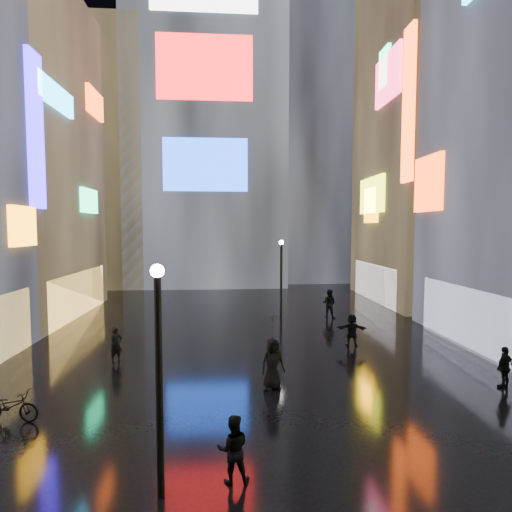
{
  "coord_description": "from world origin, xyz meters",
  "views": [
    {
      "loc": [
        -1.01,
        -1.77,
        5.96
      ],
      "look_at": [
        0.0,
        12.0,
        5.0
      ],
      "focal_mm": 28.0,
      "sensor_mm": 36.0,
      "label": 1
    }
  ],
  "objects": [
    {
      "name": "building_right_far",
      "position": [
        15.98,
        30.0,
        13.98
      ],
      "size": [
        10.28,
        12.0,
        28.0
      ],
      "color": "black",
      "rests_on": "ground"
    },
    {
      "name": "ground",
      "position": [
        0.0,
        20.0,
        0.0
      ],
      "size": [
        140.0,
        140.0,
        0.0
      ],
      "primitive_type": "plane",
      "color": "black",
      "rests_on": "ground"
    },
    {
      "name": "pedestrian_6",
      "position": [
        -5.94,
        16.03,
        0.78
      ],
      "size": [
        0.66,
        0.68,
        1.57
      ],
      "primitive_type": "imported",
      "rotation": [
        0.0,
        0.0,
        0.82
      ],
      "color": "black",
      "rests_on": "ground"
    },
    {
      "name": "tower_flank_right",
      "position": [
        9.0,
        46.0,
        17.0
      ],
      "size": [
        12.0,
        12.0,
        34.0
      ],
      "primitive_type": "cube",
      "color": "black",
      "rests_on": "ground"
    },
    {
      "name": "umbrella_2",
      "position": [
        0.67,
        12.65,
        2.33
      ],
      "size": [
        1.02,
        1.04,
        0.87
      ],
      "primitive_type": "imported",
      "rotation": [
        0.0,
        0.0,
        6.21
      ],
      "color": "black",
      "rests_on": "pedestrian_4"
    },
    {
      "name": "tower_flank_left",
      "position": [
        -14.0,
        42.0,
        13.0
      ],
      "size": [
        10.0,
        10.0,
        26.0
      ],
      "primitive_type": "cube",
      "color": "black",
      "rests_on": "ground"
    },
    {
      "name": "pedestrian_1",
      "position": [
        -0.89,
        7.25,
        0.8
      ],
      "size": [
        0.8,
        0.64,
        1.6
      ],
      "primitive_type": "imported",
      "rotation": [
        0.0,
        0.0,
        3.18
      ],
      "color": "black",
      "rests_on": "ground"
    },
    {
      "name": "pedestrian_5",
      "position": [
        5.28,
        17.66,
        0.82
      ],
      "size": [
        1.59,
        0.78,
        1.64
      ],
      "primitive_type": "imported",
      "rotation": [
        0.0,
        0.0,
        2.94
      ],
      "color": "black",
      "rests_on": "ground"
    },
    {
      "name": "pedestrian_4",
      "position": [
        0.67,
        12.65,
        0.94
      ],
      "size": [
        1.06,
        0.85,
        1.89
      ],
      "primitive_type": "imported",
      "rotation": [
        0.0,
        0.0,
        0.31
      ],
      "color": "black",
      "rests_on": "ground"
    },
    {
      "name": "tower_main",
      "position": [
        -3.0,
        43.97,
        21.01
      ],
      "size": [
        16.0,
        14.2,
        42.0
      ],
      "color": "black",
      "rests_on": "ground"
    },
    {
      "name": "lamp_near",
      "position": [
        -2.5,
        6.85,
        2.94
      ],
      "size": [
        0.3,
        0.3,
        5.2
      ],
      "color": "black",
      "rests_on": "ground"
    },
    {
      "name": "pedestrian_7",
      "position": [
        5.79,
        24.14,
        0.94
      ],
      "size": [
        1.16,
        1.1,
        1.89
      ],
      "primitive_type": "imported",
      "rotation": [
        0.0,
        0.0,
        2.57
      ],
      "color": "black",
      "rests_on": "ground"
    },
    {
      "name": "pedestrian_3",
      "position": [
        9.32,
        12.05,
        0.79
      ],
      "size": [
        1.0,
        0.73,
        1.57
      ],
      "primitive_type": "imported",
      "rotation": [
        0.0,
        0.0,
        3.56
      ],
      "color": "black",
      "rests_on": "ground"
    },
    {
      "name": "lamp_far",
      "position": [
        2.47,
        23.54,
        2.94
      ],
      "size": [
        0.3,
        0.3,
        5.2
      ],
      "color": "black",
      "rests_on": "ground"
    },
    {
      "name": "bicycle",
      "position": [
        -7.71,
        10.71,
        0.48
      ],
      "size": [
        1.92,
        0.95,
        0.97
      ],
      "primitive_type": "imported",
      "rotation": [
        0.0,
        0.0,
        1.4
      ],
      "color": "black",
      "rests_on": "ground"
    }
  ]
}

